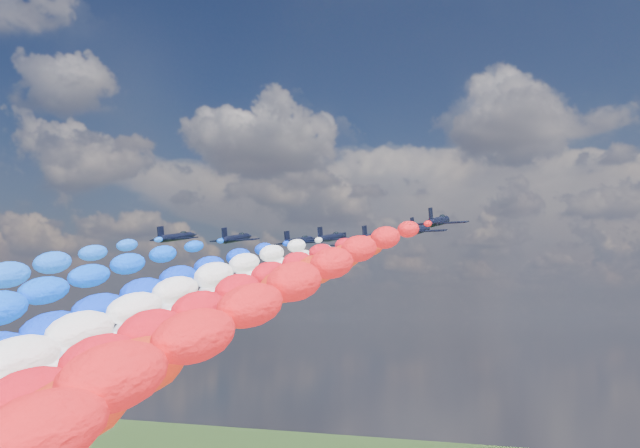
% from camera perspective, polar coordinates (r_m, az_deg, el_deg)
% --- Properties ---
extents(jet_0, '(10.29, 13.74, 5.03)m').
position_cam_1_polar(jet_0, '(160.57, -10.12, -0.92)').
color(jet_0, black).
extents(jet_1, '(10.38, 13.80, 5.03)m').
position_cam_1_polar(jet_1, '(161.44, -5.94, -1.02)').
color(jet_1, black).
extents(jet_2, '(10.61, 13.96, 5.03)m').
position_cam_1_polar(jet_2, '(166.42, -1.49, -1.22)').
color(jet_2, black).
extents(trail_2, '(7.29, 124.22, 42.02)m').
position_cam_1_polar(trail_2, '(113.10, -16.87, -7.68)').
color(trail_2, '#0935F1').
extents(jet_3, '(9.91, 13.47, 5.03)m').
position_cam_1_polar(jet_3, '(159.19, 0.76, -0.97)').
color(jet_3, black).
extents(trail_3, '(7.29, 124.22, 42.02)m').
position_cam_1_polar(trail_3, '(104.41, -14.61, -7.86)').
color(trail_3, white).
extents(jet_4, '(10.02, 13.55, 5.03)m').
position_cam_1_polar(jet_4, '(169.39, 2.39, -1.31)').
color(jet_4, black).
extents(trail_4, '(7.29, 124.22, 42.02)m').
position_cam_1_polar(trail_4, '(113.20, -10.87, -7.84)').
color(trail_4, white).
extents(jet_5, '(10.13, 13.62, 5.03)m').
position_cam_1_polar(jet_5, '(157.15, 3.87, -0.88)').
color(jet_5, black).
extents(trail_5, '(7.29, 124.22, 42.02)m').
position_cam_1_polar(trail_5, '(100.26, -10.21, -8.03)').
color(trail_5, red).
extents(jet_6, '(10.47, 13.86, 5.03)m').
position_cam_1_polar(jet_6, '(145.54, 7.04, -0.39)').
color(jet_6, black).
extents(trail_6, '(7.29, 124.22, 42.02)m').
position_cam_1_polar(trail_6, '(86.92, -6.93, -8.32)').
color(trail_6, red).
extents(jet_7, '(10.27, 13.72, 5.03)m').
position_cam_1_polar(jet_7, '(133.40, 8.36, 0.19)').
color(jet_7, black).
extents(trail_7, '(7.29, 124.22, 42.02)m').
position_cam_1_polar(trail_7, '(74.29, -6.90, -8.62)').
color(trail_7, red).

